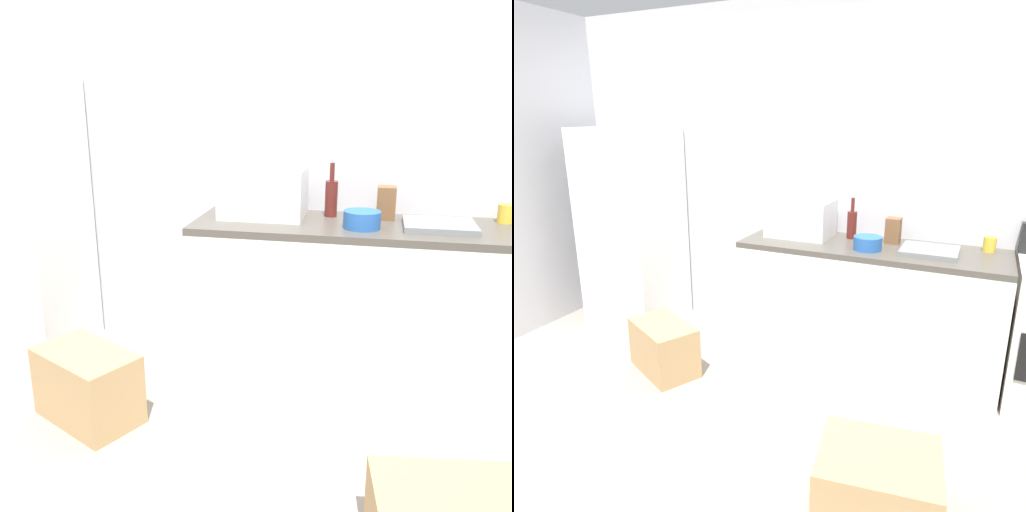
{
  "view_description": "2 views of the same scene",
  "coord_description": "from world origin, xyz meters",
  "views": [
    {
      "loc": [
        0.36,
        -1.7,
        1.57
      ],
      "look_at": [
        -0.21,
        0.9,
        0.78
      ],
      "focal_mm": 38.66,
      "sensor_mm": 36.0,
      "label": 1
    },
    {
      "loc": [
        0.97,
        -1.91,
        1.75
      ],
      "look_at": [
        -0.36,
        0.96,
        0.81
      ],
      "focal_mm": 32.61,
      "sensor_mm": 36.0,
      "label": 2
    }
  ],
  "objects": [
    {
      "name": "mixing_bowl",
      "position": [
        0.3,
        1.1,
        0.95
      ],
      "size": [
        0.19,
        0.19,
        0.09
      ],
      "primitive_type": "cylinder",
      "color": "#2659A5",
      "rests_on": "kitchen_counter"
    },
    {
      "name": "kitchen_counter",
      "position": [
        0.3,
        1.2,
        0.45
      ],
      "size": [
        1.8,
        0.6,
        0.9
      ],
      "color": "silver",
      "rests_on": "ground_plane"
    },
    {
      "name": "knife_block",
      "position": [
        0.42,
        1.34,
        0.99
      ],
      "size": [
        0.1,
        0.1,
        0.18
      ],
      "primitive_type": "cube",
      "color": "brown",
      "rests_on": "kitchen_counter"
    },
    {
      "name": "wall_back",
      "position": [
        0.0,
        1.55,
        1.3
      ],
      "size": [
        5.0,
        0.1,
        2.6
      ],
      "primitive_type": "cube",
      "color": "silver",
      "rests_on": "ground_plane"
    },
    {
      "name": "coffee_mug",
      "position": [
        1.04,
        1.39,
        0.95
      ],
      "size": [
        0.08,
        0.08,
        0.1
      ],
      "primitive_type": "cylinder",
      "color": "gold",
      "rests_on": "kitchen_counter"
    },
    {
      "name": "wine_bottle",
      "position": [
        0.12,
        1.35,
        1.01
      ],
      "size": [
        0.07,
        0.07,
        0.3
      ],
      "color": "#591E19",
      "rests_on": "kitchen_counter"
    },
    {
      "name": "cardboard_box_medium",
      "position": [
        -0.97,
        0.49,
        0.18
      ],
      "size": [
        0.6,
        0.51,
        0.36
      ],
      "primitive_type": "cube",
      "rotation": [
        0.0,
        0.0,
        -0.47
      ],
      "color": "tan",
      "rests_on": "ground_plane"
    },
    {
      "name": "microwave",
      "position": [
        -0.25,
        1.27,
        1.04
      ],
      "size": [
        0.46,
        0.34,
        0.27
      ],
      "primitive_type": "cube",
      "color": "white",
      "rests_on": "kitchen_counter"
    },
    {
      "name": "sink_basin",
      "position": [
        0.69,
        1.19,
        0.92
      ],
      "size": [
        0.36,
        0.32,
        0.03
      ],
      "primitive_type": "cube",
      "color": "slate",
      "rests_on": "kitchen_counter"
    },
    {
      "name": "refrigerator",
      "position": [
        -1.75,
        1.15,
        0.84
      ],
      "size": [
        0.68,
        0.66,
        1.68
      ],
      "primitive_type": "cube",
      "color": "white",
      "rests_on": "ground_plane"
    }
  ]
}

